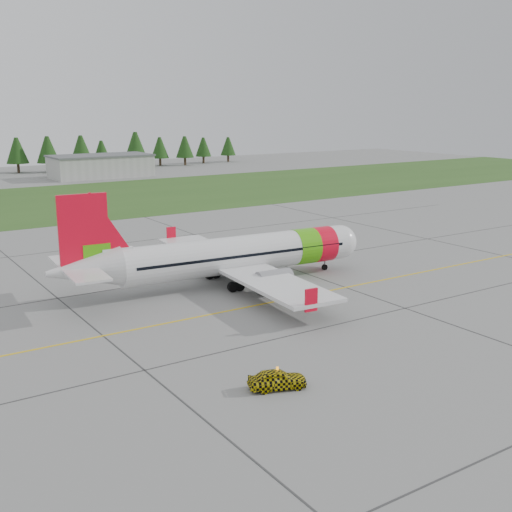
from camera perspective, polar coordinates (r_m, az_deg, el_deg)
ground at (r=52.30m, az=5.45°, el=-6.50°), size 320.00×320.00×0.00m
aircraft at (r=64.43m, az=-2.09°, el=0.05°), size 33.36×30.81×10.10m
follow_me_car at (r=41.06m, az=1.92°, el=-9.30°), size 1.72×1.86×3.77m
grass_strip at (r=125.43m, az=-18.68°, el=4.49°), size 320.00×50.00×0.03m
taxi_guideline at (r=58.40m, az=0.54°, el=-4.30°), size 120.00×0.25×0.02m
hangar_east at (r=166.66m, az=-13.63°, el=7.72°), size 24.00×12.00×5.20m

